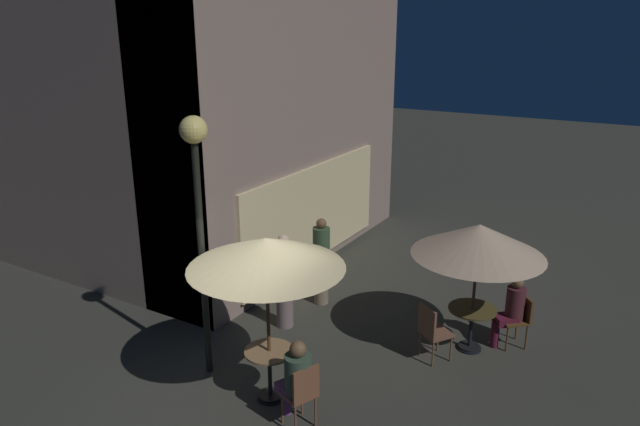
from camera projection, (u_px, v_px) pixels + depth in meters
ground_plane at (224, 403)px, 8.23m from camera, size 60.00×60.00×0.00m
cafe_building at (182, 35)px, 11.66m from camera, size 7.48×7.99×9.89m
street_lamp_near_corner at (197, 183)px, 8.09m from camera, size 0.39×0.39×3.96m
cafe_table_0 at (472, 319)px, 9.46m from camera, size 0.78×0.78×0.74m
cafe_table_1 at (270, 364)px, 8.19m from camera, size 0.71×0.71×0.77m
patio_umbrella_0 at (479, 240)px, 9.04m from camera, size 2.09×2.09×2.19m
patio_umbrella_1 at (266, 254)px, 7.67m from camera, size 2.13×2.13×2.45m
cafe_chair_0 at (519, 316)px, 9.58m from camera, size 0.59×0.59×0.88m
cafe_chair_1 at (432, 328)px, 9.13m from camera, size 0.60×0.60×0.96m
cafe_chair_2 at (302, 391)px, 7.55m from camera, size 0.52×0.52×0.95m
patron_seated_0 at (511, 308)px, 9.51m from camera, size 0.47×0.50×1.24m
patron_seated_1 at (296, 377)px, 7.61m from camera, size 0.48×0.55×1.26m
patron_standing_2 at (321, 261)px, 10.96m from camera, size 0.32×0.32×1.72m
patron_standing_3 at (284, 281)px, 10.10m from camera, size 0.35×0.35×1.73m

